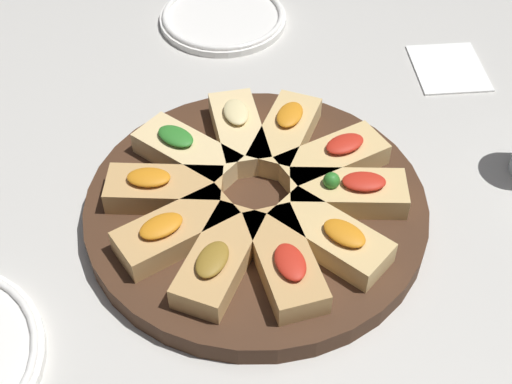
{
  "coord_description": "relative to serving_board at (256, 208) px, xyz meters",
  "views": [
    {
      "loc": [
        -0.54,
        -0.05,
        0.61
      ],
      "look_at": [
        0.0,
        0.0,
        0.04
      ],
      "focal_mm": 50.0,
      "sensor_mm": 36.0,
      "label": 1
    }
  ],
  "objects": [
    {
      "name": "focaccia_slice_9",
      "position": [
        0.06,
        -0.08,
        0.03
      ],
      "size": [
        0.12,
        0.14,
        0.04
      ],
      "color": "#DBB775",
      "rests_on": "serving_board"
    },
    {
      "name": "napkin_stack",
      "position": [
        0.3,
        -0.25,
        -0.01
      ],
      "size": [
        0.13,
        0.12,
        0.01
      ],
      "primitive_type": "cube",
      "rotation": [
        0.0,
        0.0,
        0.18
      ],
      "color": "white",
      "rests_on": "ground_plane"
    },
    {
      "name": "serving_board",
      "position": [
        0.0,
        0.0,
        0.0
      ],
      "size": [
        0.38,
        0.38,
        0.03
      ],
      "primitive_type": "cylinder",
      "color": "#422819",
      "rests_on": "ground_plane"
    },
    {
      "name": "focaccia_slice_0",
      "position": [
        0.1,
        -0.03,
        0.03
      ],
      "size": [
        0.14,
        0.08,
        0.04
      ],
      "color": "#DBB775",
      "rests_on": "serving_board"
    },
    {
      "name": "focaccia_slice_6",
      "position": [
        -0.1,
        -0.04,
        0.03
      ],
      "size": [
        0.14,
        0.1,
        0.04
      ],
      "color": "tan",
      "rests_on": "serving_board"
    },
    {
      "name": "focaccia_slice_7",
      "position": [
        -0.06,
        -0.08,
        0.03
      ],
      "size": [
        0.12,
        0.14,
        0.04
      ],
      "color": "#DBB775",
      "rests_on": "serving_board"
    },
    {
      "name": "focaccia_slice_3",
      "position": [
        -0.01,
        0.1,
        0.03
      ],
      "size": [
        0.06,
        0.13,
        0.04
      ],
      "color": "tan",
      "rests_on": "serving_board"
    },
    {
      "name": "focaccia_slice_4",
      "position": [
        -0.06,
        0.08,
        0.03
      ],
      "size": [
        0.12,
        0.13,
        0.04
      ],
      "color": "tan",
      "rests_on": "serving_board"
    },
    {
      "name": "focaccia_slice_5",
      "position": [
        -0.1,
        0.03,
        0.03
      ],
      "size": [
        0.14,
        0.09,
        0.04
      ],
      "color": "tan",
      "rests_on": "serving_board"
    },
    {
      "name": "plate_right",
      "position": [
        0.39,
        0.09,
        -0.0
      ],
      "size": [
        0.19,
        0.19,
        0.02
      ],
      "color": "white",
      "rests_on": "ground_plane"
    },
    {
      "name": "ground_plane",
      "position": [
        0.0,
        0.0,
        -0.01
      ],
      "size": [
        3.0,
        3.0,
        0.0
      ],
      "primitive_type": "plane",
      "color": "beige"
    },
    {
      "name": "focaccia_slice_8",
      "position": [
        0.01,
        -0.1,
        0.03
      ],
      "size": [
        0.06,
        0.13,
        0.04
      ],
      "color": "#DBB775",
      "rests_on": "serving_board"
    },
    {
      "name": "focaccia_slice_1",
      "position": [
        0.1,
        0.03,
        0.03
      ],
      "size": [
        0.14,
        0.09,
        0.04
      ],
      "color": "#E5C689",
      "rests_on": "serving_board"
    },
    {
      "name": "focaccia_slice_2",
      "position": [
        0.05,
        0.09,
        0.03
      ],
      "size": [
        0.11,
        0.14,
        0.04
      ],
      "color": "#E5C689",
      "rests_on": "serving_board"
    }
  ]
}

